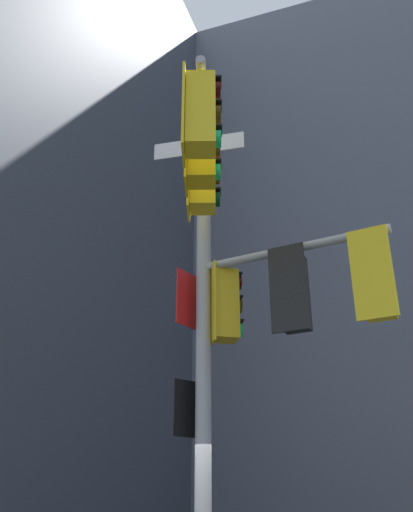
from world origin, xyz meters
name	(u,v)px	position (x,y,z in m)	size (l,w,h in m)	color
building_mid_block	(364,282)	(1.21, 25.33, 14.20)	(17.49, 17.49, 28.40)	slate
signal_pole_assembly	(234,261)	(0.62, -0.55, 4.68)	(3.24, 2.72, 7.37)	#9EA0A3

